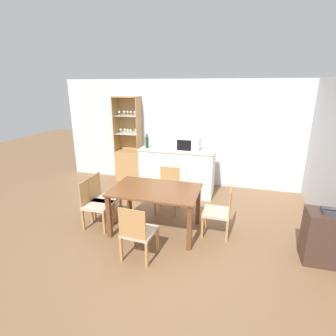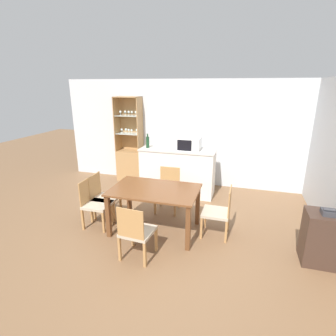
% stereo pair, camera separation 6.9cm
% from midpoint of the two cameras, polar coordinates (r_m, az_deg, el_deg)
% --- Properties ---
extents(ground_plane, '(18.00, 18.00, 0.00)m').
position_cam_midpoint_polar(ground_plane, '(4.51, -0.50, -14.71)').
color(ground_plane, brown).
extents(wall_back, '(6.80, 0.06, 2.55)m').
position_cam_midpoint_polar(wall_back, '(6.47, 6.23, 7.43)').
color(wall_back, silver).
rests_on(wall_back, ground_plane).
extents(kitchen_counter, '(1.68, 0.65, 1.05)m').
position_cam_midpoint_polar(kitchen_counter, '(6.00, 2.45, -0.68)').
color(kitchen_counter, white).
rests_on(kitchen_counter, ground_plane).
extents(display_cabinet, '(0.64, 0.39, 2.14)m').
position_cam_midpoint_polar(display_cabinet, '(6.90, -7.93, 2.33)').
color(display_cabinet, tan).
rests_on(display_cabinet, ground_plane).
extents(dining_table, '(1.45, 0.94, 0.77)m').
position_cam_midpoint_polar(dining_table, '(4.40, -2.46, -5.92)').
color(dining_table, brown).
rests_on(dining_table, ground_plane).
extents(dining_chair_side_left_far, '(0.45, 0.45, 0.85)m').
position_cam_midpoint_polar(dining_chair_side_left_far, '(5.02, -13.50, -6.17)').
color(dining_chair_side_left_far, '#C1B299').
rests_on(dining_chair_side_left_far, ground_plane).
extents(dining_chair_side_left_near, '(0.44, 0.44, 0.85)m').
position_cam_midpoint_polar(dining_chair_side_left_near, '(4.80, -15.14, -7.44)').
color(dining_chair_side_left_near, '#C1B299').
rests_on(dining_chair_side_left_near, ground_plane).
extents(dining_chair_head_far, '(0.45, 0.45, 0.85)m').
position_cam_midpoint_polar(dining_chair_head_far, '(5.20, 0.39, -4.81)').
color(dining_chair_head_far, '#C1B299').
rests_on(dining_chair_head_far, ground_plane).
extents(dining_chair_side_right_far, '(0.44, 0.44, 0.85)m').
position_cam_midpoint_polar(dining_chair_side_right_far, '(4.43, 11.43, -9.32)').
color(dining_chair_side_right_far, '#C1B299').
rests_on(dining_chair_side_right_far, ground_plane).
extents(dining_chair_head_near, '(0.47, 0.47, 0.85)m').
position_cam_midpoint_polar(dining_chair_head_near, '(3.84, -6.39, -13.61)').
color(dining_chair_head_near, '#C1B299').
rests_on(dining_chair_head_near, ground_plane).
extents(microwave, '(0.48, 0.40, 0.27)m').
position_cam_midpoint_polar(microwave, '(5.77, 5.01, 5.29)').
color(microwave, silver).
rests_on(microwave, kitchen_counter).
extents(wine_bottle, '(0.07, 0.07, 0.32)m').
position_cam_midpoint_polar(wine_bottle, '(5.95, -4.12, 5.67)').
color(wine_bottle, '#193D23').
rests_on(wine_bottle, kitchen_counter).
extents(side_cabinet, '(0.49, 0.42, 0.76)m').
position_cam_midpoint_polar(side_cabinet, '(4.34, 30.91, -12.99)').
color(side_cabinet, '#422D23').
rests_on(side_cabinet, ground_plane).
extents(telephone, '(0.19, 0.17, 0.10)m').
position_cam_midpoint_polar(telephone, '(4.14, 32.10, -8.19)').
color(telephone, '#38383D').
rests_on(telephone, side_cabinet).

